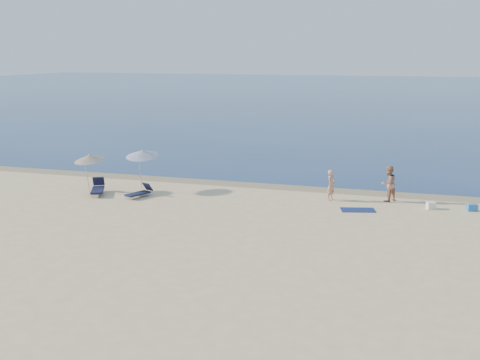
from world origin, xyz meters
name	(u,v)px	position (x,y,z in m)	size (l,w,h in m)	color
ground	(158,353)	(0.00, 0.00, 0.00)	(160.00, 160.00, 0.00)	beige
sea	(391,93)	(0.00, 100.00, 0.00)	(240.00, 160.00, 0.01)	navy
wet_sand_strip	(306,188)	(0.00, 19.40, 0.00)	(240.00, 1.60, 0.00)	#847254
person_left	(331,185)	(1.74, 17.13, 0.78)	(0.57, 0.38, 1.57)	tan
person_right	(388,184)	(4.52, 17.76, 0.91)	(0.89, 0.69, 1.82)	#AA7159
beach_towel	(358,210)	(3.28, 15.52, 0.01)	(1.60, 0.89, 0.03)	#0F1B4B
white_bag	(431,206)	(6.62, 16.81, 0.17)	(0.39, 0.34, 0.34)	silver
blue_cooler	(472,207)	(8.49, 17.02, 0.16)	(0.46, 0.33, 0.33)	#2168B5
umbrella_near	(142,153)	(-8.40, 16.39, 2.04)	(1.93, 1.95, 2.38)	silver
umbrella_far	(89,158)	(-10.96, 15.20, 1.86)	(1.99, 2.01, 2.17)	silver
lounger_left	(98,188)	(-10.33, 14.86, 0.30)	(1.33, 1.92, 0.81)	#131534
lounger_right	(139,192)	(-7.89, 14.86, 0.25)	(1.07, 1.63, 0.69)	#131935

